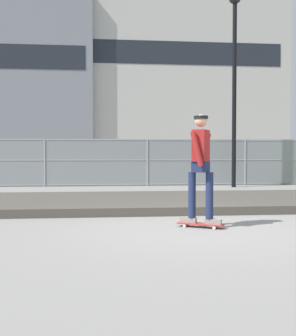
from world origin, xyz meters
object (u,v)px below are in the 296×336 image
(skateboard, at_px, (201,224))
(parked_car_mid, at_px, (179,163))
(skater, at_px, (201,161))
(street_lamp, at_px, (234,69))
(parked_car_near, at_px, (39,163))

(skateboard, relative_size, parked_car_mid, 0.18)
(skater, height_order, parked_car_mid, skater)
(skater, bearing_deg, street_lamp, 69.06)
(skateboard, height_order, skater, skater)
(skater, distance_m, parked_car_near, 13.58)
(skater, xyz_separation_m, parked_car_mid, (1.79, 12.28, -0.30))
(skater, relative_size, parked_car_near, 0.41)
(street_lamp, xyz_separation_m, parked_car_near, (-7.94, 4.32, -3.64))
(street_lamp, bearing_deg, skateboard, -110.94)
(skater, relative_size, street_lamp, 0.26)
(skateboard, relative_size, skater, 0.43)
(skateboard, bearing_deg, parked_car_near, 110.39)
(parked_car_near, relative_size, parked_car_mid, 1.02)
(parked_car_near, bearing_deg, street_lamp, -28.56)
(skateboard, xyz_separation_m, parked_car_near, (-4.73, 12.72, 0.78))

